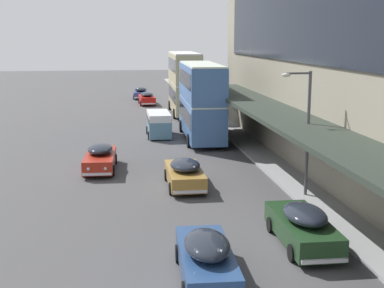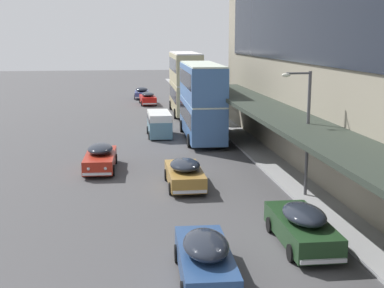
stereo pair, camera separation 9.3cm
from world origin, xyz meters
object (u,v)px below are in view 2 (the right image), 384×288
sedan_lead_mid (302,226)px  street_lamp (304,123)px  sedan_oncoming_front (148,98)px  sedan_trailing_mid (142,93)px  sedan_far_back (185,173)px  transit_bus_kerbside_rear (202,99)px  sedan_lead_near (100,157)px  sedan_oncoming_rear (205,257)px  transit_bus_kerbside_front (185,81)px  vw_van (159,123)px

sedan_lead_mid → street_lamp: 7.07m
sedan_oncoming_front → sedan_lead_mid: bearing=-85.3°
sedan_trailing_mid → sedan_oncoming_front: bearing=-85.9°
sedan_far_back → transit_bus_kerbside_rear: bearing=77.7°
sedan_oncoming_front → street_lamp: size_ratio=0.77×
sedan_lead_near → sedan_oncoming_rear: bearing=-75.8°
sedan_lead_mid → sedan_lead_near: (-8.14, 13.20, -0.03)m
sedan_lead_mid → street_lamp: size_ratio=0.81×
sedan_lead_mid → sedan_oncoming_rear: (-4.17, -2.47, -0.00)m
transit_bus_kerbside_rear → street_lamp: 16.37m
sedan_oncoming_rear → sedan_far_back: (0.65, 11.24, -0.04)m
sedan_trailing_mid → sedan_oncoming_rear: bearing=-90.0°
transit_bus_kerbside_front → transit_bus_kerbside_rear: size_ratio=1.04×
sedan_oncoming_front → sedan_oncoming_rear: bearing=-90.6°
sedan_lead_near → sedan_oncoming_front: bearing=81.9°
transit_bus_kerbside_front → sedan_oncoming_front: 9.45m
transit_bus_kerbside_rear → sedan_lead_mid: bearing=-88.5°
transit_bus_kerbside_front → street_lamp: bearing=-85.7°
transit_bus_kerbside_front → sedan_lead_near: size_ratio=2.08×
street_lamp → transit_bus_kerbside_front: bearing=94.3°
sedan_lead_near → transit_bus_kerbside_rear: bearing=50.0°
sedan_lead_near → sedan_trailing_mid: size_ratio=1.12×
sedan_lead_mid → sedan_far_back: bearing=111.9°
sedan_oncoming_rear → sedan_trailing_mid: (0.04, 53.66, -0.06)m
vw_van → sedan_far_back: bearing=-89.0°
sedan_lead_mid → sedan_far_back: size_ratio=1.06×
transit_bus_kerbside_front → sedan_lead_mid: (0.19, -36.34, -2.62)m
sedan_oncoming_rear → sedan_lead_mid: bearing=30.7°
transit_bus_kerbside_front → sedan_lead_near: bearing=-109.0°
transit_bus_kerbside_rear → sedan_oncoming_rear: size_ratio=2.01×
transit_bus_kerbside_rear → sedan_trailing_mid: size_ratio=2.24×
sedan_oncoming_rear → sedan_far_back: size_ratio=1.06×
transit_bus_kerbside_front → street_lamp: transit_bus_kerbside_front is taller
sedan_lead_near → street_lamp: street_lamp is taller
vw_van → transit_bus_kerbside_rear: bearing=-29.1°
sedan_oncoming_front → vw_van: size_ratio=1.04×
street_lamp → sedan_lead_near: bearing=145.1°
transit_bus_kerbside_rear → sedan_lead_near: 12.01m
sedan_lead_near → sedan_far_back: bearing=-43.8°
transit_bus_kerbside_front → sedan_trailing_mid: (-3.94, 14.85, -2.68)m
vw_van → street_lamp: (5.88, -17.94, 2.69)m
transit_bus_kerbside_rear → transit_bus_kerbside_front: bearing=88.4°
transit_bus_kerbside_rear → vw_van: (-3.22, 1.79, -2.10)m
sedan_oncoming_front → street_lamp: 39.19m
sedan_lead_mid → vw_van: (-3.80, 24.00, 0.30)m
transit_bus_kerbside_rear → sedan_lead_mid: (0.58, -22.20, -2.40)m
transit_bus_kerbside_rear → street_lamp: bearing=-80.6°
sedan_oncoming_rear → sedan_trailing_mid: sedan_oncoming_rear is taller
transit_bus_kerbside_rear → sedan_lead_near: size_ratio=2.00×
vw_van → street_lamp: size_ratio=0.74×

